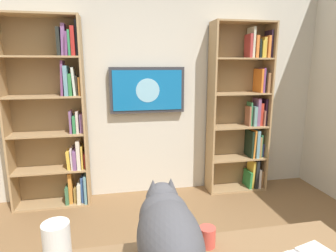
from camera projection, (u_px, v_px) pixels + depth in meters
wall_back at (146, 86)px, 3.42m from camera, size 4.52×0.06×2.70m
bookshelf_left at (245, 112)px, 3.55m from camera, size 0.75×0.28×2.10m
bookshelf_right at (57, 117)px, 3.13m from camera, size 0.84×0.28×2.11m
wall_mounted_tv at (148, 90)px, 3.35m from camera, size 0.89×0.07×0.54m
cat at (168, 232)px, 1.18m from camera, size 0.26×0.64×0.35m
paper_towel_roll at (57, 250)px, 1.15m from camera, size 0.11×0.11×0.23m
coffee_mug at (207, 237)px, 1.35m from camera, size 0.08×0.08×0.10m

